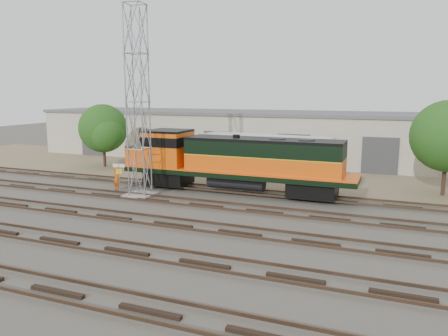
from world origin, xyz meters
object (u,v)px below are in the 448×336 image
at_px(semi_trailer, 269,150).
at_px(locomotive, 232,160).
at_px(worker, 117,179).
at_px(signal_tower, 138,105).

bearing_deg(semi_trailer, locomotive, -88.68).
bearing_deg(semi_trailer, worker, -125.47).
bearing_deg(signal_tower, semi_trailer, 59.99).
bearing_deg(locomotive, worker, -162.70).
xyz_separation_m(signal_tower, semi_trailer, (6.40, 11.08, -4.23)).
relative_size(locomotive, worker, 9.55).
distance_m(locomotive, signal_tower, 7.88).
relative_size(locomotive, semi_trailer, 1.48).
bearing_deg(locomotive, signal_tower, -148.12).
height_order(locomotive, worker, locomotive).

